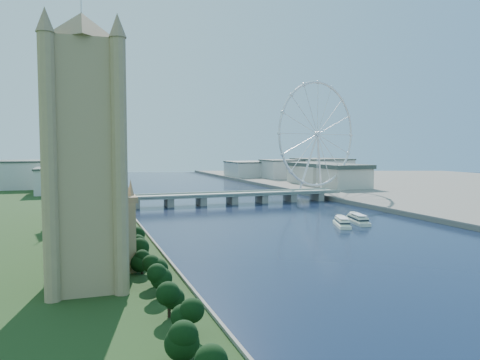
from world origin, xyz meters
name	(u,v)px	position (x,y,z in m)	size (l,w,h in m)	color
tree_row	(155,277)	(-113.00, 42.00, 8.47)	(7.40, 151.40, 18.35)	black
victoria_tower	(84,143)	(-135.00, 55.00, 54.49)	(28.16, 28.16, 112.00)	tan
parliament_range	(95,206)	(-128.00, 170.00, 18.48)	(24.00, 200.00, 70.00)	tan
big_ben	(89,130)	(-128.00, 278.00, 66.57)	(20.02, 20.02, 110.00)	tan
westminster_bridge	(232,197)	(0.00, 300.00, 6.63)	(220.00, 22.00, 9.50)	gray
london_eye	(317,135)	(119.98, 355.08, 67.52)	(113.60, 39.12, 124.30)	silver
county_hall	(326,187)	(175.00, 430.00, 0.00)	(54.00, 144.00, 35.00)	beige
city_skyline	(202,172)	(39.22, 560.08, 16.96)	(505.00, 280.00, 32.00)	beige
tour_boat_near	(342,226)	(29.93, 154.59, 0.00)	(7.74, 30.27, 6.69)	white
tour_boat_far	(358,224)	(46.55, 161.11, 0.00)	(8.24, 32.14, 7.12)	silver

